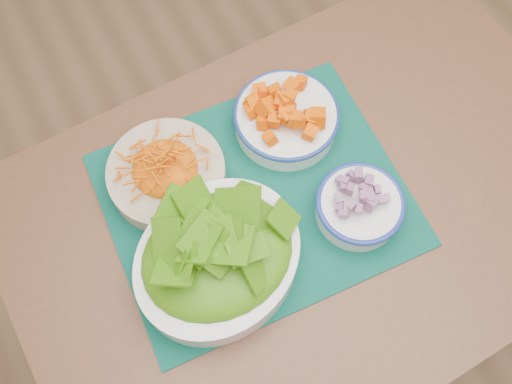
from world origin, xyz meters
TOP-DOWN VIEW (x-y plane):
  - ground at (0.00, 0.00)m, footprint 4.00×4.00m
  - table at (-0.21, 0.29)m, footprint 1.11×0.76m
  - placemat at (-0.30, 0.35)m, footprint 0.54×0.45m
  - carrot_bowl at (-0.42, 0.45)m, footprint 0.27×0.27m
  - squash_bowl at (-0.18, 0.45)m, footprint 0.20×0.20m
  - lettuce_bowl at (-0.41, 0.27)m, footprint 0.36×0.33m
  - onion_bowl at (-0.16, 0.24)m, footprint 0.16×0.16m

SIDE VIEW (x-z plane):
  - ground at x=0.00m, z-range 0.00..0.00m
  - table at x=-0.21m, z-range 0.26..1.01m
  - placemat at x=-0.30m, z-range 0.75..0.75m
  - carrot_bowl at x=-0.42m, z-range 0.75..0.83m
  - onion_bowl at x=-0.16m, z-range 0.75..0.83m
  - squash_bowl at x=-0.18m, z-range 0.75..0.85m
  - lettuce_bowl at x=-0.41m, z-range 0.75..0.88m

